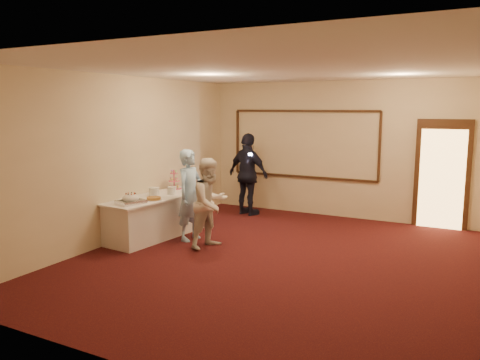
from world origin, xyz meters
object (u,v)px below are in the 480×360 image
object	(u,v)px
plate_stack_a	(154,192)
woman	(210,203)
pavlova_tray	(131,199)
guest	(248,174)
man	(190,195)
buffet_table	(156,216)
tart	(154,199)
cupcake_stand	(174,181)
plate_stack_b	(172,191)

from	to	relation	value
plate_stack_a	woman	size ratio (longest dim) A/B	0.13
pavlova_tray	guest	bearing A→B (deg)	77.87
plate_stack_a	man	size ratio (longest dim) A/B	0.12
buffet_table	tart	distance (m)	0.55
man	pavlova_tray	bearing A→B (deg)	146.72
cupcake_stand	plate_stack_b	size ratio (longest dim) A/B	2.44
buffet_table	pavlova_tray	bearing A→B (deg)	-86.05
man	woman	size ratio (longest dim) A/B	1.07
plate_stack_a	cupcake_stand	bearing A→B (deg)	99.22
guest	tart	bearing A→B (deg)	94.05
cupcake_stand	guest	xyz separation A→B (m)	(0.90, 1.60, 0.00)
buffet_table	man	size ratio (longest dim) A/B	1.36
tart	plate_stack_a	bearing A→B (deg)	126.80
plate_stack_a	man	distance (m)	0.75
pavlova_tray	plate_stack_b	world-z (taller)	pavlova_tray
buffet_table	plate_stack_b	xyz separation A→B (m)	(0.15, 0.32, 0.46)
guest	man	bearing A→B (deg)	104.29
buffet_table	plate_stack_b	world-z (taller)	plate_stack_b
plate_stack_a	man	xyz separation A→B (m)	(0.74, 0.11, -0.02)
buffet_table	pavlova_tray	xyz separation A→B (m)	(0.05, -0.74, 0.46)
pavlova_tray	plate_stack_a	distance (m)	0.76
plate_stack_b	woman	bearing A→B (deg)	-21.15
pavlova_tray	tart	size ratio (longest dim) A/B	1.89
woman	guest	xyz separation A→B (m)	(-0.54, 2.57, 0.14)
man	guest	world-z (taller)	guest
buffet_table	woman	bearing A→B (deg)	-5.28
plate_stack_a	woman	world-z (taller)	woman
pavlova_tray	plate_stack_b	xyz separation A→B (m)	(0.10, 1.06, -0.00)
guest	plate_stack_b	bearing A→B (deg)	89.64
cupcake_stand	woman	size ratio (longest dim) A/B	0.28
pavlova_tray	cupcake_stand	bearing A→B (deg)	97.82
buffet_table	guest	size ratio (longest dim) A/B	1.23
pavlova_tray	plate_stack_a	xyz separation A→B (m)	(-0.08, 0.75, 0.01)
plate_stack_b	tart	size ratio (longest dim) A/B	0.60
buffet_table	guest	world-z (taller)	guest
plate_stack_a	tart	size ratio (longest dim) A/B	0.68
plate_stack_a	plate_stack_b	bearing A→B (deg)	59.48
cupcake_stand	tart	world-z (taller)	cupcake_stand
buffet_table	tart	world-z (taller)	tart
pavlova_tray	guest	distance (m)	3.27
plate_stack_b	man	world-z (taller)	man
buffet_table	cupcake_stand	xyz separation A→B (m)	(-0.17, 0.85, 0.54)
plate_stack_a	pavlova_tray	bearing A→B (deg)	-83.75
plate_stack_a	guest	distance (m)	2.56
cupcake_stand	tart	bearing A→B (deg)	-72.17
man	plate_stack_a	bearing A→B (deg)	102.47
woman	pavlova_tray	bearing A→B (deg)	131.14
cupcake_stand	pavlova_tray	bearing A→B (deg)	-82.18
man	cupcake_stand	bearing A→B (deg)	54.13
buffet_table	pavlova_tray	world-z (taller)	pavlova_tray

